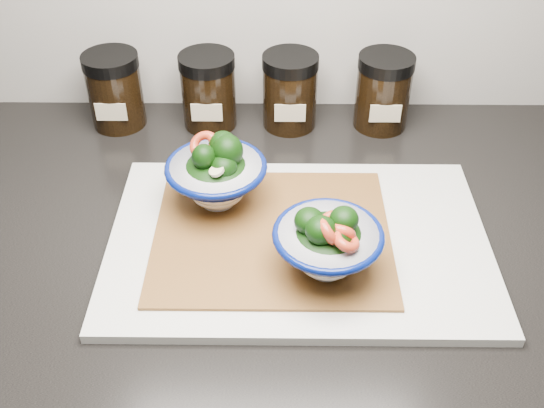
{
  "coord_description": "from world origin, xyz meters",
  "views": [
    {
      "loc": [
        0.09,
        0.86,
        1.42
      ],
      "look_at": [
        0.08,
        1.42,
        0.96
      ],
      "focal_mm": 42.0,
      "sensor_mm": 36.0,
      "label": 1
    }
  ],
  "objects_px": {
    "spice_jar_c": "(290,91)",
    "bowl_left": "(217,175)",
    "bowl_right": "(328,244)",
    "spice_jar_d": "(383,92)",
    "spice_jar_a": "(115,90)",
    "cutting_board": "(298,241)",
    "spice_jar_b": "(208,91)"
  },
  "relations": [
    {
      "from": "spice_jar_c",
      "to": "bowl_left",
      "type": "bearing_deg",
      "value": -113.92
    },
    {
      "from": "bowl_right",
      "to": "spice_jar_d",
      "type": "height_order",
      "value": "spice_jar_d"
    },
    {
      "from": "bowl_right",
      "to": "spice_jar_a",
      "type": "xyz_separation_m",
      "value": [
        -0.3,
        0.33,
        0.0
      ]
    },
    {
      "from": "cutting_board",
      "to": "spice_jar_b",
      "type": "bearing_deg",
      "value": 115.34
    },
    {
      "from": "spice_jar_c",
      "to": "bowl_right",
      "type": "bearing_deg",
      "value": -83.48
    },
    {
      "from": "spice_jar_b",
      "to": "spice_jar_a",
      "type": "bearing_deg",
      "value": 180.0
    },
    {
      "from": "spice_jar_b",
      "to": "spice_jar_c",
      "type": "relative_size",
      "value": 1.0
    },
    {
      "from": "cutting_board",
      "to": "spice_jar_a",
      "type": "xyz_separation_m",
      "value": [
        -0.27,
        0.27,
        0.05
      ]
    },
    {
      "from": "spice_jar_c",
      "to": "spice_jar_d",
      "type": "height_order",
      "value": "same"
    },
    {
      "from": "spice_jar_b",
      "to": "spice_jar_d",
      "type": "relative_size",
      "value": 1.0
    },
    {
      "from": "spice_jar_a",
      "to": "bowl_left",
      "type": "bearing_deg",
      "value": -51.1
    },
    {
      "from": "bowl_left",
      "to": "spice_jar_b",
      "type": "bearing_deg",
      "value": 97.85
    },
    {
      "from": "bowl_right",
      "to": "spice_jar_a",
      "type": "relative_size",
      "value": 1.07
    },
    {
      "from": "spice_jar_c",
      "to": "cutting_board",
      "type": "bearing_deg",
      "value": -88.33
    },
    {
      "from": "cutting_board",
      "to": "bowl_right",
      "type": "bearing_deg",
      "value": -62.22
    },
    {
      "from": "bowl_right",
      "to": "spice_jar_c",
      "type": "distance_m",
      "value": 0.33
    },
    {
      "from": "bowl_left",
      "to": "spice_jar_c",
      "type": "bearing_deg",
      "value": 66.08
    },
    {
      "from": "spice_jar_a",
      "to": "spice_jar_b",
      "type": "bearing_deg",
      "value": 0.0
    },
    {
      "from": "spice_jar_b",
      "to": "spice_jar_c",
      "type": "bearing_deg",
      "value": 0.0
    },
    {
      "from": "bowl_left",
      "to": "spice_jar_d",
      "type": "bearing_deg",
      "value": 42.1
    },
    {
      "from": "spice_jar_c",
      "to": "spice_jar_d",
      "type": "distance_m",
      "value": 0.14
    },
    {
      "from": "bowl_left",
      "to": "bowl_right",
      "type": "bearing_deg",
      "value": -42.81
    },
    {
      "from": "spice_jar_b",
      "to": "spice_jar_d",
      "type": "bearing_deg",
      "value": 0.0
    },
    {
      "from": "cutting_board",
      "to": "spice_jar_c",
      "type": "height_order",
      "value": "spice_jar_c"
    },
    {
      "from": "spice_jar_c",
      "to": "spice_jar_d",
      "type": "xyz_separation_m",
      "value": [
        0.14,
        0.0,
        0.0
      ]
    },
    {
      "from": "spice_jar_a",
      "to": "spice_jar_b",
      "type": "xyz_separation_m",
      "value": [
        0.14,
        0.0,
        0.0
      ]
    },
    {
      "from": "spice_jar_a",
      "to": "bowl_right",
      "type": "bearing_deg",
      "value": -47.8
    },
    {
      "from": "bowl_right",
      "to": "spice_jar_b",
      "type": "bearing_deg",
      "value": 115.77
    },
    {
      "from": "bowl_left",
      "to": "bowl_right",
      "type": "relative_size",
      "value": 1.04
    },
    {
      "from": "bowl_left",
      "to": "spice_jar_a",
      "type": "xyz_separation_m",
      "value": [
        -0.17,
        0.21,
        -0.0
      ]
    },
    {
      "from": "cutting_board",
      "to": "spice_jar_b",
      "type": "distance_m",
      "value": 0.3
    },
    {
      "from": "bowl_left",
      "to": "bowl_right",
      "type": "height_order",
      "value": "bowl_left"
    }
  ]
}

